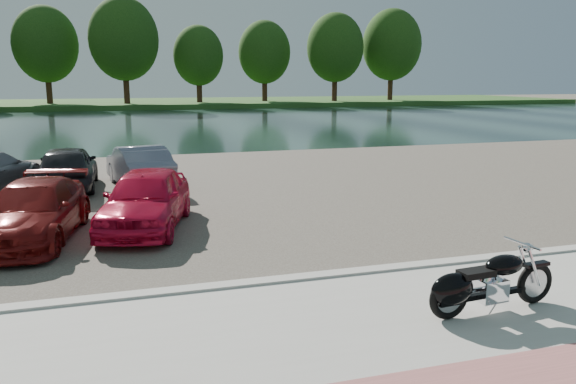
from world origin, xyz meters
name	(u,v)px	position (x,y,z in m)	size (l,w,h in m)	color
ground	(416,320)	(0.00, 0.00, 0.00)	(200.00, 200.00, 0.00)	#595447
promenade	(454,346)	(0.00, -1.00, 0.05)	(60.00, 6.00, 0.10)	#AEACA4
kerb	(363,273)	(0.00, 2.00, 0.07)	(60.00, 0.30, 0.14)	#AEACA4
parking_lot	(252,187)	(0.00, 11.00, 0.02)	(60.00, 18.00, 0.04)	#474139
river	(172,123)	(0.00, 40.00, 0.00)	(120.00, 40.00, 0.00)	#172927
far_bank	(149,103)	(0.00, 72.00, 0.30)	(120.00, 24.00, 0.60)	#244D1B
far_trees	(185,47)	(4.36, 65.79, 7.49)	(70.25, 10.68, 12.52)	#361C13
motorcycle	(482,284)	(0.95, -0.25, 0.56)	(2.33, 0.75, 1.05)	black
car_3	(33,211)	(-6.15, 6.27, 0.70)	(1.84, 4.52, 1.31)	maroon
car_4	(146,199)	(-3.67, 6.55, 0.77)	(1.73, 4.30, 1.46)	red
car_8	(68,167)	(-5.87, 12.35, 0.78)	(1.74, 4.32, 1.47)	black
car_9	(139,166)	(-3.62, 12.12, 0.74)	(1.48, 4.25, 1.40)	slate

